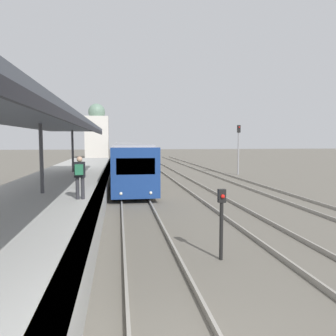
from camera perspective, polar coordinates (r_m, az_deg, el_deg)
platform_canopy at (r=15.02m, az=-21.19°, el=7.54°), size 4.00×24.30×3.19m
person_on_platform at (r=13.01m, az=-15.13°, el=-1.02°), size 0.40×0.40×1.66m
train_near at (r=48.53m, az=-7.62°, el=2.89°), size 2.52×64.17×2.99m
signal_post_near at (r=8.97m, az=9.30°, el=-8.32°), size 0.20×0.21×1.93m
signal_mast_far at (r=31.59m, az=12.19°, el=4.21°), size 0.28×0.29×4.68m
distant_domed_building at (r=59.52m, az=-12.25°, el=5.92°), size 4.00×4.00×9.74m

